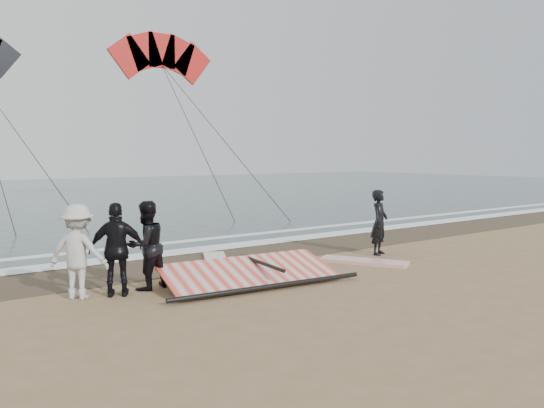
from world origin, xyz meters
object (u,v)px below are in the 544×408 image
(board_white, at_px, (364,262))
(sail_rig, at_px, (245,275))
(man_main, at_px, (379,222))
(board_cream, at_px, (216,260))

(board_white, height_order, sail_rig, sail_rig)
(man_main, relative_size, sail_rig, 0.41)
(sail_rig, bearing_deg, board_white, 0.42)
(man_main, distance_m, board_cream, 4.86)
(man_main, relative_size, board_white, 0.82)
(board_cream, relative_size, sail_rig, 0.48)
(board_cream, bearing_deg, board_white, -12.07)
(board_white, distance_m, sail_rig, 3.82)
(board_white, relative_size, sail_rig, 0.51)
(man_main, distance_m, sail_rig, 5.19)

